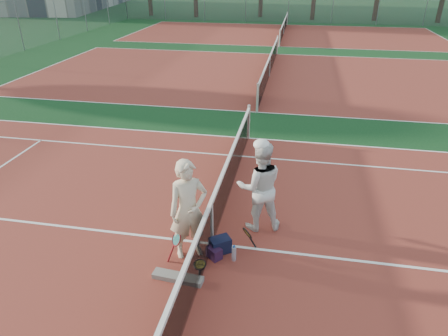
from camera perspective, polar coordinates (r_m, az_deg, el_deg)
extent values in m
plane|color=#0E3415|center=(8.07, -1.70, -10.79)|extent=(130.00, 130.00, 0.00)
cube|color=maroon|center=(8.06, -1.70, -10.78)|extent=(23.77, 10.97, 0.01)
cube|color=maroon|center=(20.37, 6.47, 12.91)|extent=(23.77, 10.97, 0.01)
cube|color=maroon|center=(33.60, 8.50, 18.41)|extent=(23.77, 10.97, 0.01)
imported|color=beige|center=(7.29, -5.09, -6.01)|extent=(0.86, 0.77, 1.97)
imported|color=silver|center=(8.07, 5.12, -2.66)|extent=(1.10, 0.95, 1.92)
cube|color=black|center=(7.79, -0.56, -10.95)|extent=(0.47, 0.44, 0.31)
cube|color=#28102C|center=(7.67, -1.41, -12.01)|extent=(0.34, 0.33, 0.23)
cube|color=slate|center=(7.31, -6.61, -15.28)|extent=(0.92, 0.29, 0.10)
cylinder|color=#C6E4FB|center=(7.59, 1.43, -12.14)|extent=(0.09, 0.09, 0.30)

